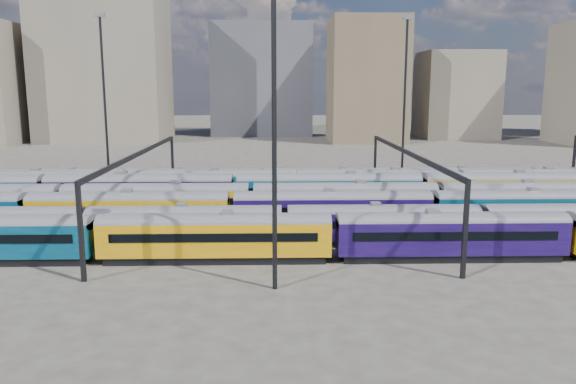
{
  "coord_description": "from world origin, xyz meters",
  "views": [
    {
      "loc": [
        -5.02,
        -62.44,
        14.98
      ],
      "look_at": [
        -3.41,
        1.91,
        3.0
      ],
      "focal_mm": 35.0,
      "sensor_mm": 36.0,
      "label": 1
    }
  ],
  "objects_px": {
    "mast_2": "(274,102)",
    "rake_0": "(451,230)",
    "rake_1": "(285,220)",
    "rake_2": "(332,206)"
  },
  "relations": [
    {
      "from": "rake_0",
      "to": "rake_1",
      "type": "relative_size",
      "value": 1.27
    },
    {
      "from": "rake_2",
      "to": "mast_2",
      "type": "xyz_separation_m",
      "value": [
        -6.08,
        -17.0,
        11.24
      ]
    },
    {
      "from": "rake_1",
      "to": "rake_2",
      "type": "bearing_deg",
      "value": 44.34
    },
    {
      "from": "rake_1",
      "to": "rake_2",
      "type": "relative_size",
      "value": 1.08
    },
    {
      "from": "rake_1",
      "to": "mast_2",
      "type": "distance_m",
      "value": 16.67
    },
    {
      "from": "rake_2",
      "to": "mast_2",
      "type": "relative_size",
      "value": 4.11
    },
    {
      "from": "rake_0",
      "to": "rake_1",
      "type": "bearing_deg",
      "value": 161.01
    },
    {
      "from": "rake_1",
      "to": "rake_2",
      "type": "height_order",
      "value": "rake_2"
    },
    {
      "from": "rake_0",
      "to": "rake_1",
      "type": "height_order",
      "value": "rake_0"
    },
    {
      "from": "mast_2",
      "to": "rake_0",
      "type": "bearing_deg",
      "value": 24.32
    }
  ]
}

